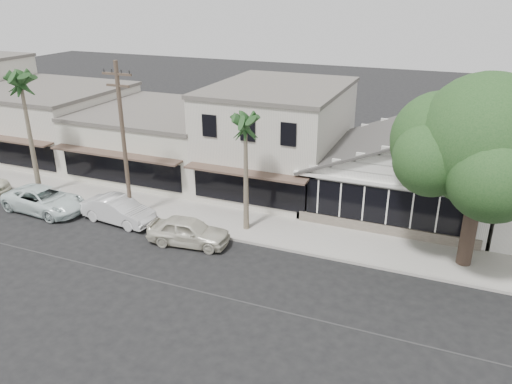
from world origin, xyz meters
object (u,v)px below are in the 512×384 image
at_px(utility_pole, 123,139).
at_px(car_1, 119,210).
at_px(shade_tree, 483,143).
at_px(car_2, 44,200).
at_px(car_0, 188,231).

relative_size(utility_pole, car_1, 2.02).
relative_size(car_1, shade_tree, 0.48).
bearing_deg(car_2, utility_pole, -74.62).
bearing_deg(car_1, shade_tree, -76.33).
bearing_deg(car_1, car_0, -93.48).
height_order(car_0, car_2, car_0).
height_order(car_2, shade_tree, shade_tree).
relative_size(car_0, shade_tree, 0.47).
bearing_deg(utility_pole, car_1, -118.69).
relative_size(car_1, car_2, 0.85).
bearing_deg(car_2, shade_tree, -79.00).
bearing_deg(utility_pole, car_0, -17.57).
height_order(utility_pole, car_1, utility_pole).
xyz_separation_m(car_0, car_1, (-5.00, 0.82, -0.00)).
distance_m(utility_pole, car_0, 6.34).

